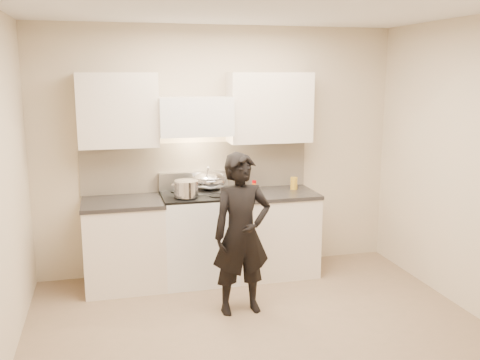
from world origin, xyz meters
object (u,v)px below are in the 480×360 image
object	(u,v)px
stove	(199,237)
counter_right	(273,232)
wok	(209,180)
utensil_crock	(241,181)
person	(242,234)

from	to	relation	value
stove	counter_right	distance (m)	0.83
wok	counter_right	bearing A→B (deg)	-10.24
wok	utensil_crock	world-z (taller)	wok
wok	person	distance (m)	1.06
wok	utensil_crock	size ratio (longest dim) A/B	1.56
utensil_crock	person	xyz separation A→B (m)	(-0.28, -1.11, -0.26)
person	stove	bearing A→B (deg)	102.63
stove	wok	world-z (taller)	wok
wok	utensil_crock	bearing A→B (deg)	14.61
stove	wok	distance (m)	0.62
counter_right	person	world-z (taller)	person
stove	person	size ratio (longest dim) A/B	0.64
counter_right	utensil_crock	distance (m)	0.67
stove	counter_right	xyz separation A→B (m)	(0.83, 0.00, -0.01)
stove	utensil_crock	bearing A→B (deg)	22.90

